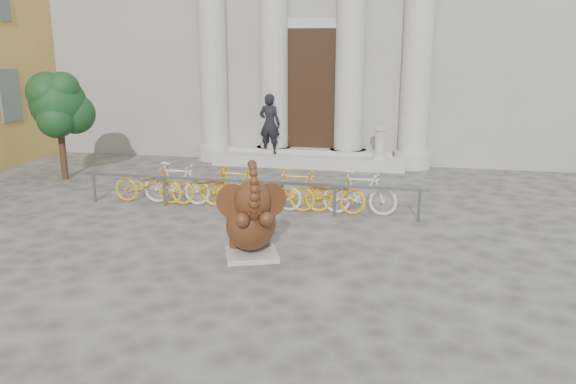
% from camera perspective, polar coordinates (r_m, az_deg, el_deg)
% --- Properties ---
extents(ground, '(80.00, 80.00, 0.00)m').
position_cam_1_polar(ground, '(9.05, -8.44, -9.11)').
color(ground, '#474442').
rests_on(ground, ground).
extents(entrance_steps, '(6.00, 1.20, 0.36)m').
position_cam_1_polar(entrance_steps, '(17.75, 2.08, 3.27)').
color(entrance_steps, '#A8A59E').
rests_on(entrance_steps, ground).
extents(elephant_statue, '(1.21, 1.43, 1.80)m').
position_cam_1_polar(elephant_statue, '(9.81, -3.75, -3.05)').
color(elephant_statue, '#A8A59E').
rests_on(elephant_statue, ground).
extents(bike_rack, '(8.00, 0.53, 1.00)m').
position_cam_1_polar(bike_rack, '(12.90, -3.97, 0.49)').
color(bike_rack, slate).
rests_on(bike_rack, ground).
extents(tree, '(1.73, 1.57, 3.00)m').
position_cam_1_polar(tree, '(16.81, -22.27, 8.19)').
color(tree, '#332114').
rests_on(tree, ground).
extents(pedestrian, '(0.75, 0.55, 1.89)m').
position_cam_1_polar(pedestrian, '(17.74, -1.87, 6.95)').
color(pedestrian, black).
rests_on(pedestrian, entrance_steps).
extents(balustrade_post, '(0.40, 0.40, 0.98)m').
position_cam_1_polar(balustrade_post, '(17.10, 9.29, 4.83)').
color(balustrade_post, '#A8A59E').
rests_on(balustrade_post, entrance_steps).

